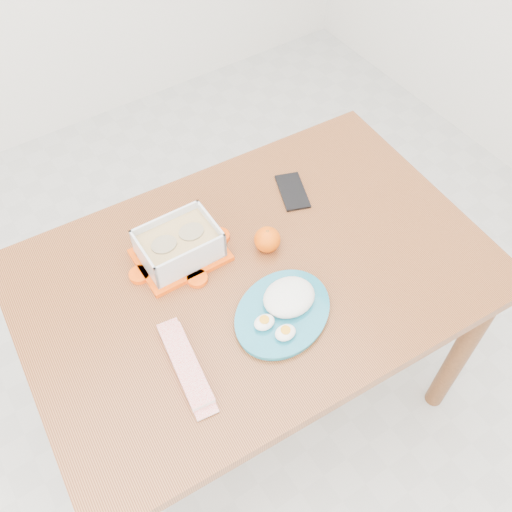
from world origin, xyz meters
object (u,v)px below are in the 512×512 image
orange_fruit (267,240)px  smartphone (292,191)px  rice_plate (285,307)px  food_container (179,245)px  dining_table (256,292)px

orange_fruit → smartphone: bearing=36.2°
rice_plate → orange_fruit: bearing=46.2°
food_container → dining_table: bearing=-45.4°
food_container → smartphone: size_ratio=1.62×
food_container → rice_plate: size_ratio=0.67×
dining_table → food_container: 0.25m
dining_table → orange_fruit: orange_fruit is taller
dining_table → orange_fruit: bearing=38.1°
dining_table → rice_plate: bearing=-91.4°
dining_table → orange_fruit: (0.07, 0.05, 0.13)m
orange_fruit → smartphone: (0.17, 0.13, -0.03)m
dining_table → rice_plate: size_ratio=3.63×
rice_plate → smartphone: (0.25, 0.32, -0.02)m
orange_fruit → food_container: bearing=153.8°
food_container → orange_fruit: (0.20, -0.10, -0.01)m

